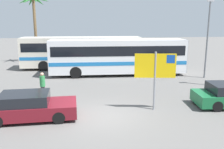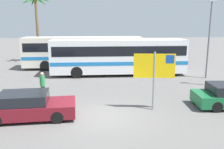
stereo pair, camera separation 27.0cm
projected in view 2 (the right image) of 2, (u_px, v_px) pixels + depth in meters
ground at (101, 116)px, 12.55m from camera, size 120.00×120.00×0.00m
bus_front_coach at (119, 55)px, 21.88m from camera, size 11.95×2.64×3.17m
bus_rear_coach at (83, 51)px, 24.99m from camera, size 11.95×2.64×3.17m
ferry_sign at (155, 68)px, 12.95m from camera, size 2.19×0.30×3.20m
car_maroon at (28, 106)px, 12.14m from camera, size 4.60×2.18×1.32m
pedestrian_crossing_lot at (43, 83)px, 15.17m from camera, size 0.32×0.32×1.69m
lamp_post_left_side at (209, 36)px, 20.09m from camera, size 0.56×0.20×6.47m
palm_tree_seaside at (36, 9)px, 27.37m from camera, size 3.46×3.11×7.62m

